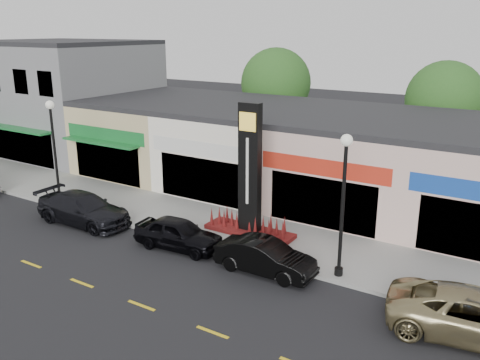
{
  "coord_description": "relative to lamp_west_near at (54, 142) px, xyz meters",
  "views": [
    {
      "loc": [
        14.15,
        -14.31,
        9.21
      ],
      "look_at": [
        2.61,
        4.0,
        2.69
      ],
      "focal_mm": 38.0,
      "sensor_mm": 36.0,
      "label": 1
    }
  ],
  "objects": [
    {
      "name": "ground",
      "position": [
        8.0,
        -2.5,
        -3.48
      ],
      "size": [
        120.0,
        120.0,
        0.0
      ],
      "primitive_type": "plane",
      "color": "black",
      "rests_on": "ground"
    },
    {
      "name": "sidewalk",
      "position": [
        8.0,
        1.85,
        -3.4
      ],
      "size": [
        52.0,
        4.3,
        0.15
      ],
      "primitive_type": "cube",
      "color": "gray",
      "rests_on": "ground"
    },
    {
      "name": "curb",
      "position": [
        8.0,
        -0.4,
        -3.4
      ],
      "size": [
        52.0,
        0.2,
        0.15
      ],
      "primitive_type": "cube",
      "color": "gray",
      "rests_on": "ground"
    },
    {
      "name": "building_grey_2story",
      "position": [
        -10.0,
        8.98,
        0.67
      ],
      "size": [
        12.0,
        10.95,
        8.3
      ],
      "color": "slate",
      "rests_on": "ground"
    },
    {
      "name": "shop_beige",
      "position": [
        -0.5,
        8.96,
        -1.08
      ],
      "size": [
        7.0,
        10.85,
        4.8
      ],
      "color": "tan",
      "rests_on": "ground"
    },
    {
      "name": "shop_cream",
      "position": [
        6.5,
        8.97,
        -1.08
      ],
      "size": [
        7.0,
        10.01,
        4.8
      ],
      "color": "white",
      "rests_on": "ground"
    },
    {
      "name": "shop_pink_w",
      "position": [
        13.5,
        8.97,
        -1.08
      ],
      "size": [
        7.0,
        10.01,
        4.8
      ],
      "color": "beige",
      "rests_on": "ground"
    },
    {
      "name": "tree_rear_west",
      "position": [
        4.0,
        17.0,
        1.74
      ],
      "size": [
        5.2,
        5.2,
        7.83
      ],
      "color": "#382619",
      "rests_on": "ground"
    },
    {
      "name": "tree_rear_mid",
      "position": [
        16.0,
        17.0,
        1.41
      ],
      "size": [
        4.8,
        4.8,
        7.29
      ],
      "color": "#382619",
      "rests_on": "ground"
    },
    {
      "name": "lamp_west_near",
      "position": [
        0.0,
        0.0,
        0.0
      ],
      "size": [
        0.44,
        0.44,
        5.47
      ],
      "color": "black",
      "rests_on": "sidewalk"
    },
    {
      "name": "lamp_east_near",
      "position": [
        16.0,
        0.0,
        0.0
      ],
      "size": [
        0.44,
        0.44,
        5.47
      ],
      "color": "black",
      "rests_on": "sidewalk"
    },
    {
      "name": "pylon_sign",
      "position": [
        11.0,
        1.7,
        -1.2
      ],
      "size": [
        4.2,
        1.3,
        6.0
      ],
      "color": "#560E14",
      "rests_on": "sidewalk"
    },
    {
      "name": "car_dark_sedan",
      "position": [
        3.3,
        -1.22,
        -2.74
      ],
      "size": [
        2.21,
        5.16,
        1.48
      ],
      "primitive_type": "imported",
      "rotation": [
        0.0,
        0.0,
        1.6
      ],
      "color": "black",
      "rests_on": "ground"
    },
    {
      "name": "car_black_sedan",
      "position": [
        9.08,
        -1.06,
        -2.8
      ],
      "size": [
        1.94,
        4.11,
        1.36
      ],
      "primitive_type": "imported",
      "rotation": [
        0.0,
        0.0,
        1.66
      ],
      "color": "black",
      "rests_on": "ground"
    },
    {
      "name": "car_black_conv",
      "position": [
        13.39,
        -1.07,
        -2.81
      ],
      "size": [
        1.43,
        4.03,
        1.32
      ],
      "primitive_type": "imported",
      "rotation": [
        0.0,
        0.0,
        1.58
      ],
      "color": "black",
      "rests_on": "ground"
    },
    {
      "name": "car_gold_suv",
      "position": [
        21.01,
        -1.35,
        -2.73
      ],
      "size": [
        3.27,
        5.7,
        1.5
      ],
      "primitive_type": "imported",
      "rotation": [
        0.0,
        0.0,
        1.72
      ],
      "color": "tan",
      "rests_on": "ground"
    }
  ]
}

